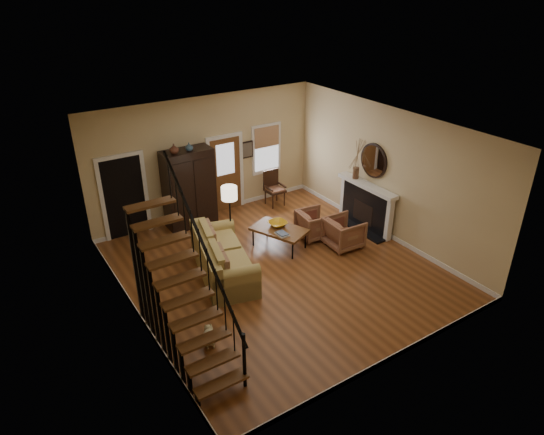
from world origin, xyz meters
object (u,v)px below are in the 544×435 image
floor_lamp (230,219)px  side_chair (275,189)px  armchair_left (344,233)px  sofa (223,257)px  armchair_right (314,224)px  armoire (189,188)px  coffee_table (279,238)px

floor_lamp → side_chair: bearing=33.9°
floor_lamp → armchair_left: bearing=-30.5°
sofa → armchair_left: bearing=4.2°
sofa → armchair_right: 2.76m
armchair_right → side_chair: 2.16m
armoire → side_chair: armoire is taller
floor_lamp → armoire: bearing=99.0°
armchair_right → coffee_table: bearing=93.7°
armchair_left → side_chair: size_ratio=0.82×
armchair_right → side_chair: side_chair is taller
side_chair → sofa: bearing=-140.8°
armoire → armchair_right: armoire is taller
armoire → floor_lamp: bearing=-81.0°
armoire → sofa: 2.71m
coffee_table → armchair_left: 1.59m
coffee_table → armoire: bearing=119.8°
coffee_table → armchair_right: size_ratio=1.67×
armchair_right → side_chair: bearing=1.4°
coffee_table → armchair_left: (1.34, -0.84, 0.13)m
sofa → armchair_left: (3.05, -0.52, -0.06)m
floor_lamp → sofa: bearing=-127.3°
armchair_right → armoire: bearing=51.9°
armchair_left → side_chair: side_chair is taller
armoire → armchair_right: (2.35, -2.35, -0.69)m
sofa → side_chair: size_ratio=2.33×
armchair_left → floor_lamp: bearing=62.5°
coffee_table → side_chair: 2.44m
coffee_table → floor_lamp: size_ratio=0.79×
coffee_table → side_chair: size_ratio=1.29×
armchair_left → floor_lamp: floor_lamp is taller
armchair_right → floor_lamp: 2.21m
armchair_left → armchair_right: bearing=24.3°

